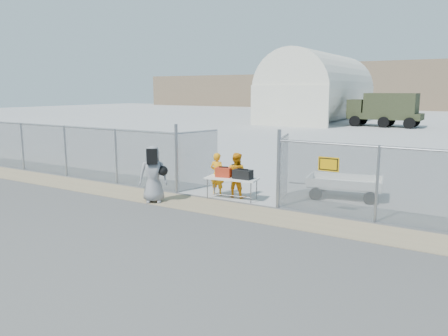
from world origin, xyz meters
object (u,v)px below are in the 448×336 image
Objects in this scene: security_worker_left at (217,174)px; utility_trailer at (345,187)px; visitor at (153,174)px; security_worker_right at (236,175)px; folding_table at (232,188)px.

security_worker_left is 0.47× the size of utility_trailer.
utility_trailer is at bearing 1.12° from visitor.
security_worker_left is 2.34m from visitor.
security_worker_right is 0.83× the size of visitor.
visitor is 6.59m from utility_trailer.
security_worker_left is 0.80× the size of visitor.
visitor reaches higher than folding_table.
utility_trailer reaches higher than folding_table.
folding_table is 0.88m from security_worker_left.
visitor is (-2.04, -1.69, 0.57)m from folding_table.
security_worker_right is 3.79m from utility_trailer.
folding_table is 1.17× the size of security_worker_left.
security_worker_right is at bearing 9.67° from visitor.
security_worker_right reaches higher than utility_trailer.
security_worker_right is (-0.03, 0.33, 0.41)m from folding_table.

